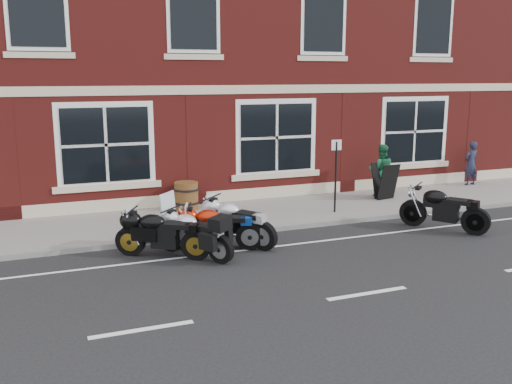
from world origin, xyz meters
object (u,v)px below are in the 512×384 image
at_px(moto_sport_red, 216,226).
at_px(pedestrian_left, 471,163).
at_px(moto_touring_silver, 193,231).
at_px(moto_naked_black, 443,207).
at_px(parking_sign, 336,171).
at_px(moto_sport_silver, 236,220).
at_px(moto_sport_black, 161,232).
at_px(barrel_planter, 186,196).
at_px(pedestrian_right, 381,170).
at_px(a_board_sign, 385,181).

distance_m(moto_sport_red, pedestrian_left, 10.78).
bearing_deg(moto_touring_silver, moto_naked_black, -34.16).
distance_m(pedestrian_left, parking_sign, 6.52).
xyz_separation_m(moto_sport_red, moto_sport_silver, (0.55, 0.22, 0.03)).
xyz_separation_m(moto_sport_black, moto_naked_black, (7.01, -0.39, 0.03)).
distance_m(moto_sport_silver, moto_naked_black, 5.26).
bearing_deg(moto_sport_black, barrel_planter, 10.83).
height_order(barrel_planter, parking_sign, parking_sign).
distance_m(moto_sport_red, moto_sport_silver, 0.59).
bearing_deg(pedestrian_right, barrel_planter, 18.33).
distance_m(moto_sport_black, moto_sport_silver, 1.83).
xyz_separation_m(moto_sport_black, a_board_sign, (7.44, 2.77, 0.12)).
relative_size(moto_sport_black, pedestrian_right, 1.15).
bearing_deg(parking_sign, moto_naked_black, -42.41).
relative_size(moto_naked_black, pedestrian_right, 1.21).
bearing_deg(barrel_planter, pedestrian_left, -0.15).
xyz_separation_m(pedestrian_left, a_board_sign, (-4.01, -0.83, -0.20)).
height_order(moto_touring_silver, moto_sport_black, moto_touring_silver).
bearing_deg(a_board_sign, moto_naked_black, -106.97).
xyz_separation_m(moto_sport_black, pedestrian_right, (7.56, 3.16, 0.38)).
distance_m(moto_naked_black, barrel_planter, 6.82).
xyz_separation_m(moto_touring_silver, parking_sign, (4.55, 1.99, 0.72)).
bearing_deg(barrel_planter, moto_touring_silver, -102.54).
xyz_separation_m(a_board_sign, barrel_planter, (-5.94, 0.86, -0.16)).
height_order(moto_sport_black, moto_sport_silver, moto_sport_silver).
relative_size(moto_sport_black, moto_naked_black, 0.95).
height_order(moto_sport_black, moto_naked_black, moto_naked_black).
xyz_separation_m(moto_naked_black, pedestrian_left, (4.45, 3.99, 0.29)).
xyz_separation_m(moto_sport_red, parking_sign, (3.95, 1.69, 0.74)).
bearing_deg(moto_sport_silver, barrel_planter, 62.88).
xyz_separation_m(moto_sport_black, pedestrian_left, (11.45, 3.60, 0.32)).
bearing_deg(pedestrian_right, a_board_sign, 96.27).
height_order(moto_sport_red, moto_naked_black, moto_naked_black).
distance_m(moto_touring_silver, barrel_planter, 3.90).
relative_size(moto_sport_black, moto_sport_silver, 0.97).
distance_m(moto_naked_black, pedestrian_right, 3.62).
distance_m(moto_sport_silver, parking_sign, 3.77).
xyz_separation_m(moto_sport_black, moto_sport_silver, (1.80, 0.34, 0.01)).
bearing_deg(pedestrian_left, moto_touring_silver, 13.72).
bearing_deg(moto_touring_silver, pedestrian_right, -6.41).
distance_m(pedestrian_left, a_board_sign, 4.10).
bearing_deg(moto_sport_red, moto_sport_silver, -44.81).
bearing_deg(pedestrian_left, moto_naked_black, 36.35).
relative_size(moto_sport_silver, barrel_planter, 2.46).
bearing_deg(a_board_sign, moto_touring_silver, -165.65).
bearing_deg(moto_sport_red, moto_sport_black, 119.06).
relative_size(moto_sport_black, parking_sign, 0.93).
bearing_deg(pedestrian_left, moto_sport_black, 11.88).
distance_m(moto_touring_silver, parking_sign, 5.02).
distance_m(moto_sport_red, a_board_sign, 6.73).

